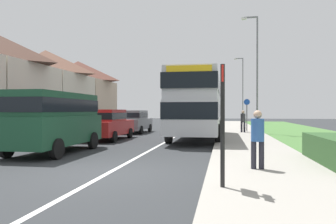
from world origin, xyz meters
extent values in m
plane|color=#2D3033|center=(0.00, 0.00, 0.00)|extent=(120.00, 120.00, 0.00)
cube|color=silver|center=(0.00, 8.00, 0.00)|extent=(0.14, 60.00, 0.01)
cube|color=#9E998E|center=(4.20, 6.00, 0.06)|extent=(3.20, 68.00, 0.12)
cube|color=#BCBCC1|center=(1.52, 10.69, 1.32)|extent=(2.50, 9.60, 1.65)
cube|color=#BCBCC1|center=(1.52, 10.69, 2.92)|extent=(2.45, 9.41, 1.55)
cube|color=black|center=(1.52, 10.69, 1.65)|extent=(2.52, 9.65, 0.76)
cube|color=black|center=(1.52, 10.69, 3.00)|extent=(2.52, 9.65, 0.72)
cube|color=gold|center=(1.52, 5.93, 3.42)|extent=(2.00, 0.08, 0.44)
cylinder|color=black|center=(0.27, 13.66, 0.50)|extent=(0.30, 1.00, 1.00)
cylinder|color=black|center=(2.77, 13.66, 0.50)|extent=(0.30, 1.00, 1.00)
cylinder|color=black|center=(0.27, 8.05, 0.50)|extent=(0.30, 1.00, 1.00)
cylinder|color=black|center=(2.77, 8.05, 0.50)|extent=(0.30, 1.00, 1.00)
cube|color=#19472D|center=(-3.52, 3.60, 0.91)|extent=(1.95, 4.92, 1.10)
cube|color=#19472D|center=(-3.52, 3.60, 1.91)|extent=(1.72, 4.53, 0.90)
cube|color=black|center=(-3.52, 3.60, 1.86)|extent=(1.76, 4.57, 0.50)
cylinder|color=black|center=(-4.48, 5.12, 0.36)|extent=(0.20, 0.72, 0.72)
cylinder|color=black|center=(-2.57, 5.12, 0.36)|extent=(0.20, 0.72, 0.72)
cylinder|color=black|center=(-4.48, 2.07, 0.36)|extent=(0.20, 0.72, 0.72)
cylinder|color=black|center=(-2.57, 2.07, 0.36)|extent=(0.20, 0.72, 0.72)
cube|color=#B21E1E|center=(-3.49, 9.32, 0.69)|extent=(1.85, 4.59, 0.78)
cube|color=#B21E1E|center=(-3.49, 9.09, 1.40)|extent=(1.63, 2.52, 0.64)
cube|color=black|center=(-3.49, 9.09, 1.37)|extent=(1.66, 2.55, 0.36)
cylinder|color=black|center=(-4.40, 10.74, 0.30)|extent=(0.20, 0.60, 0.60)
cylinder|color=black|center=(-2.59, 10.74, 0.30)|extent=(0.20, 0.60, 0.60)
cylinder|color=black|center=(-4.40, 7.90, 0.30)|extent=(0.20, 0.60, 0.60)
cylinder|color=black|center=(-2.59, 7.90, 0.30)|extent=(0.20, 0.60, 0.60)
cube|color=slate|center=(-3.54, 15.11, 0.68)|extent=(1.75, 4.45, 0.75)
cube|color=slate|center=(-3.54, 14.89, 1.36)|extent=(1.54, 2.45, 0.62)
cube|color=black|center=(-3.54, 14.89, 1.33)|extent=(1.57, 2.47, 0.35)
cylinder|color=black|center=(-4.39, 16.49, 0.30)|extent=(0.20, 0.60, 0.60)
cylinder|color=black|center=(-2.68, 16.49, 0.30)|extent=(0.20, 0.60, 0.60)
cylinder|color=black|center=(-4.39, 13.73, 0.30)|extent=(0.20, 0.60, 0.60)
cylinder|color=black|center=(-2.68, 13.73, 0.30)|extent=(0.20, 0.60, 0.60)
cylinder|color=#23232D|center=(3.81, 0.73, 0.42)|extent=(0.14, 0.14, 0.85)
cylinder|color=#23232D|center=(4.01, 0.73, 0.42)|extent=(0.14, 0.14, 0.85)
cylinder|color=#2D599E|center=(3.91, 0.73, 1.15)|extent=(0.34, 0.34, 0.60)
sphere|color=tan|center=(3.91, 0.73, 1.56)|extent=(0.22, 0.22, 0.22)
cylinder|color=#23232D|center=(4.29, 15.37, 0.42)|extent=(0.14, 0.14, 0.85)
cylinder|color=#23232D|center=(4.49, 15.37, 0.42)|extent=(0.14, 0.14, 0.85)
cylinder|color=#333338|center=(4.39, 15.37, 1.15)|extent=(0.34, 0.34, 0.60)
sphere|color=tan|center=(4.39, 15.37, 1.56)|extent=(0.22, 0.22, 0.22)
cylinder|color=black|center=(3.00, -1.46, 1.30)|extent=(0.09, 0.09, 2.60)
cube|color=red|center=(3.00, -1.46, 2.40)|extent=(0.04, 0.44, 0.32)
cube|color=black|center=(3.00, -1.44, 1.55)|extent=(0.06, 0.52, 0.68)
cylinder|color=slate|center=(4.72, 16.36, 1.05)|extent=(0.08, 0.08, 2.10)
cylinder|color=blue|center=(4.72, 16.36, 2.30)|extent=(0.44, 0.03, 0.44)
cylinder|color=slate|center=(5.31, 14.80, 4.08)|extent=(0.12, 0.12, 8.16)
cube|color=slate|center=(4.86, 14.80, 8.11)|extent=(0.90, 0.10, 0.10)
cube|color=silver|center=(4.41, 14.80, 8.04)|extent=(0.36, 0.20, 0.14)
cylinder|color=slate|center=(5.44, 33.82, 4.18)|extent=(0.12, 0.12, 8.37)
cube|color=slate|center=(4.99, 33.82, 8.32)|extent=(0.90, 0.10, 0.10)
cube|color=silver|center=(4.54, 33.82, 8.25)|extent=(0.36, 0.20, 0.14)
cube|color=beige|center=(-13.74, 20.11, 2.54)|extent=(7.22, 6.79, 5.08)
pyramid|color=brown|center=(-13.74, 20.11, 6.26)|extent=(7.22, 6.79, 2.36)
cube|color=#C1A88E|center=(-13.74, 27.04, 2.54)|extent=(7.22, 6.79, 5.08)
pyramid|color=brown|center=(-13.74, 27.04, 6.26)|extent=(7.22, 6.79, 2.36)
camera|label=1|loc=(3.02, -8.01, 1.66)|focal=34.27mm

